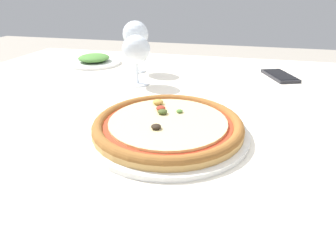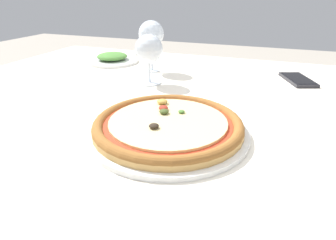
# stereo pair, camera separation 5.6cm
# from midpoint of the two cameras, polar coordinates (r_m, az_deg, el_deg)

# --- Properties ---
(dining_table) EXTENTS (1.32, 1.18, 0.73)m
(dining_table) POSITION_cam_midpoint_polar(r_m,az_deg,el_deg) (0.78, -3.41, -1.07)
(dining_table) COLOR #997047
(dining_table) RESTS_ON ground_plane
(pizza_plate) EXTENTS (0.33, 0.33, 0.04)m
(pizza_plate) POSITION_cam_midpoint_polar(r_m,az_deg,el_deg) (0.57, 2.83, -1.24)
(pizza_plate) COLOR white
(pizza_plate) RESTS_ON dining_table
(wine_glass_far_left) EXTENTS (0.09, 0.09, 0.17)m
(wine_glass_far_left) POSITION_cam_midpoint_polar(r_m,az_deg,el_deg) (1.00, -1.76, 16.93)
(wine_glass_far_left) COLOR silver
(wine_glass_far_left) RESTS_ON dining_table
(wine_glass_far_right) EXTENTS (0.08, 0.08, 0.15)m
(wine_glass_far_right) POSITION_cam_midpoint_polar(r_m,az_deg,el_deg) (0.86, -2.02, 13.96)
(wine_glass_far_right) COLOR silver
(wine_glass_far_right) RESTS_ON dining_table
(cell_phone) EXTENTS (0.12, 0.16, 0.01)m
(cell_phone) POSITION_cam_midpoint_polar(r_m,az_deg,el_deg) (1.01, 26.36, 7.36)
(cell_phone) COLOR #232328
(cell_phone) RESTS_ON dining_table
(side_plate) EXTENTS (0.21, 0.21, 0.04)m
(side_plate) POSITION_cam_midpoint_polar(r_m,az_deg,el_deg) (1.16, -9.86, 12.17)
(side_plate) COLOR white
(side_plate) RESTS_ON dining_table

